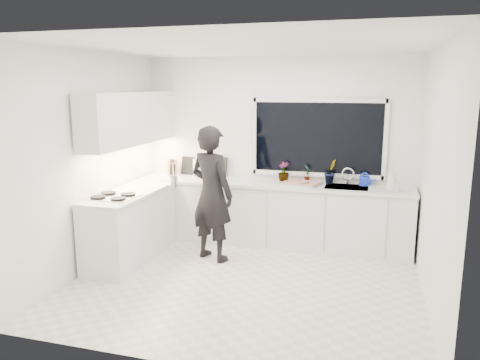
% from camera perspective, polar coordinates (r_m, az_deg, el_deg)
% --- Properties ---
extents(floor, '(4.00, 3.50, 0.02)m').
position_cam_1_polar(floor, '(5.65, 0.53, -12.49)').
color(floor, beige).
rests_on(floor, ground).
extents(wall_back, '(4.00, 0.02, 2.70)m').
position_cam_1_polar(wall_back, '(6.94, 4.48, 3.68)').
color(wall_back, white).
rests_on(wall_back, ground).
extents(wall_left, '(0.02, 3.50, 2.70)m').
position_cam_1_polar(wall_left, '(6.10, -17.96, 2.08)').
color(wall_left, white).
rests_on(wall_left, ground).
extents(wall_right, '(0.02, 3.50, 2.70)m').
position_cam_1_polar(wall_right, '(5.10, 22.86, -0.01)').
color(wall_right, white).
rests_on(wall_right, ground).
extents(ceiling, '(4.00, 3.50, 0.02)m').
position_cam_1_polar(ceiling, '(5.18, 0.59, 16.17)').
color(ceiling, white).
rests_on(ceiling, wall_back).
extents(window, '(1.80, 0.02, 1.00)m').
position_cam_1_polar(window, '(6.79, 9.43, 5.09)').
color(window, black).
rests_on(window, wall_back).
extents(base_cabinets_back, '(3.92, 0.58, 0.88)m').
position_cam_1_polar(base_cabinets_back, '(6.83, 3.83, -4.24)').
color(base_cabinets_back, white).
rests_on(base_cabinets_back, floor).
extents(base_cabinets_left, '(0.58, 1.60, 0.88)m').
position_cam_1_polar(base_cabinets_left, '(6.41, -13.18, -5.57)').
color(base_cabinets_left, white).
rests_on(base_cabinets_left, floor).
extents(countertop_back, '(3.94, 0.62, 0.04)m').
position_cam_1_polar(countertop_back, '(6.71, 3.87, -0.48)').
color(countertop_back, silver).
rests_on(countertop_back, base_cabinets_back).
extents(countertop_left, '(0.62, 1.60, 0.04)m').
position_cam_1_polar(countertop_left, '(6.30, -13.37, -1.56)').
color(countertop_left, silver).
rests_on(countertop_left, base_cabinets_left).
extents(upper_cabinets, '(0.34, 2.10, 0.70)m').
position_cam_1_polar(upper_cabinets, '(6.52, -13.17, 7.34)').
color(upper_cabinets, white).
rests_on(upper_cabinets, wall_left).
extents(sink, '(0.58, 0.42, 0.14)m').
position_cam_1_polar(sink, '(6.59, 12.84, -1.23)').
color(sink, silver).
rests_on(sink, countertop_back).
extents(faucet, '(0.03, 0.03, 0.22)m').
position_cam_1_polar(faucet, '(6.75, 13.01, 0.45)').
color(faucet, silver).
rests_on(faucet, countertop_back).
extents(stovetop, '(0.56, 0.48, 0.03)m').
position_cam_1_polar(stovetop, '(6.01, -15.18, -1.94)').
color(stovetop, black).
rests_on(stovetop, countertop_left).
extents(person, '(0.76, 0.64, 1.79)m').
position_cam_1_polar(person, '(6.13, -3.47, -1.68)').
color(person, black).
rests_on(person, floor).
extents(pizza_tray, '(0.59, 0.50, 0.03)m').
position_cam_1_polar(pizza_tray, '(6.61, 7.50, -0.43)').
color(pizza_tray, '#B5B5BA').
rests_on(pizza_tray, countertop_back).
extents(pizza, '(0.54, 0.45, 0.01)m').
position_cam_1_polar(pizza, '(6.60, 7.50, -0.29)').
color(pizza, '#BE3A19').
rests_on(pizza, pizza_tray).
extents(watering_can, '(0.15, 0.15, 0.13)m').
position_cam_1_polar(watering_can, '(6.71, 14.92, -0.10)').
color(watering_can, '#1530CA').
rests_on(watering_can, countertop_back).
extents(paper_towel_roll, '(0.12, 0.12, 0.26)m').
position_cam_1_polar(paper_towel_roll, '(7.12, -5.30, 1.43)').
color(paper_towel_roll, white).
rests_on(paper_towel_roll, countertop_back).
extents(knife_block, '(0.15, 0.13, 0.22)m').
position_cam_1_polar(knife_block, '(7.33, -8.26, 1.48)').
color(knife_block, '#9F754A').
rests_on(knife_block, countertop_back).
extents(utensil_crock, '(0.17, 0.17, 0.16)m').
position_cam_1_polar(utensil_crock, '(6.48, -8.17, -0.10)').
color(utensil_crock, '#BCBBC0').
rests_on(utensil_crock, countertop_left).
extents(picture_frame_large, '(0.22, 0.06, 0.28)m').
position_cam_1_polar(picture_frame_large, '(7.33, -6.38, 1.76)').
color(picture_frame_large, black).
rests_on(picture_frame_large, countertop_back).
extents(picture_frame_small, '(0.25, 0.07, 0.30)m').
position_cam_1_polar(picture_frame_small, '(7.14, -2.52, 1.65)').
color(picture_frame_small, black).
rests_on(picture_frame_small, countertop_back).
extents(herb_plants, '(0.88, 0.23, 0.34)m').
position_cam_1_polar(herb_plants, '(6.75, 8.49, 1.00)').
color(herb_plants, '#26662D').
rests_on(herb_plants, countertop_back).
extents(soap_bottles, '(0.19, 0.16, 0.32)m').
position_cam_1_polar(soap_bottles, '(6.40, 18.14, -0.09)').
color(soap_bottles, '#D8BF66').
rests_on(soap_bottles, countertop_back).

